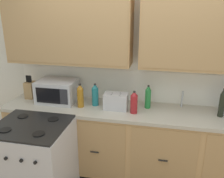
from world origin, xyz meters
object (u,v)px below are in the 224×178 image
object	(u,v)px
stove_range	(35,163)
toaster	(116,101)
bottle_red	(134,102)
bottle_teal	(95,95)
bottle_amber	(80,96)
knife_block	(30,90)
bottle_green	(148,97)
bottle_dark	(222,103)
microwave	(57,91)

from	to	relation	value
stove_range	toaster	size ratio (longest dim) A/B	3.39
bottle_red	bottle_teal	bearing A→B (deg)	165.64
toaster	bottle_amber	world-z (taller)	bottle_amber
stove_range	knife_block	bearing A→B (deg)	118.93
stove_range	bottle_teal	size ratio (longest dim) A/B	3.42
bottle_green	bottle_dark	bearing A→B (deg)	-4.96
bottle_teal	bottle_red	xyz separation A→B (m)	(0.49, -0.13, -0.01)
toaster	bottle_dark	distance (m)	1.18
knife_block	bottle_dark	world-z (taller)	bottle_dark
toaster	bottle_green	xyz separation A→B (m)	(0.37, 0.10, 0.04)
knife_block	bottle_red	xyz separation A→B (m)	(1.40, -0.19, 0.01)
bottle_dark	bottle_teal	xyz separation A→B (m)	(-1.45, 0.02, -0.02)
knife_block	bottle_amber	distance (m)	0.77
bottle_dark	bottle_amber	size ratio (longest dim) A/B	1.12
stove_range	bottle_dark	xyz separation A→B (m)	(1.96, 0.65, 0.62)
toaster	bottle_dark	xyz separation A→B (m)	(1.18, 0.03, 0.06)
stove_range	bottle_red	distance (m)	1.28
microwave	bottle_teal	xyz separation A→B (m)	(0.51, -0.02, -0.00)
microwave	bottle_red	xyz separation A→B (m)	(1.00, -0.15, -0.01)
toaster	bottle_red	world-z (taller)	bottle_red
stove_range	bottle_teal	xyz separation A→B (m)	(0.51, 0.66, 0.59)
toaster	bottle_teal	world-z (taller)	bottle_teal
bottle_dark	bottle_amber	bearing A→B (deg)	-177.51
bottle_dark	bottle_green	world-z (taller)	bottle_dark
knife_block	bottle_amber	xyz separation A→B (m)	(0.75, -0.15, 0.03)
bottle_green	bottle_amber	distance (m)	0.81
bottle_green	bottle_teal	distance (m)	0.64
stove_range	bottle_teal	bearing A→B (deg)	52.61
microwave	toaster	size ratio (longest dim) A/B	1.71
microwave	bottle_teal	size ratio (longest dim) A/B	1.73
stove_range	bottle_green	world-z (taller)	bottle_green
bottle_green	bottle_amber	size ratio (longest dim) A/B	0.98
toaster	bottle_green	size ratio (longest dim) A/B	0.98
bottle_green	bottle_red	bearing A→B (deg)	-128.61
bottle_dark	toaster	bearing A→B (deg)	-178.39
toaster	bottle_dark	bearing A→B (deg)	1.61
bottle_amber	bottle_red	xyz separation A→B (m)	(0.65, -0.04, -0.01)
bottle_amber	bottle_red	size ratio (longest dim) A/B	1.10
bottle_green	bottle_red	world-z (taller)	bottle_green
knife_block	bottle_amber	bearing A→B (deg)	-11.42
bottle_teal	bottle_red	bearing A→B (deg)	-14.36
knife_block	bottle_red	distance (m)	1.42
bottle_dark	bottle_red	bearing A→B (deg)	-173.41
knife_block	bottle_green	xyz separation A→B (m)	(1.55, -0.01, 0.02)
microwave	toaster	bearing A→B (deg)	-5.28
bottle_dark	bottle_green	distance (m)	0.82
toaster	knife_block	bearing A→B (deg)	174.46
stove_range	bottle_dark	size ratio (longest dim) A/B	2.91
stove_range	bottle_red	xyz separation A→B (m)	(1.00, 0.54, 0.59)
bottle_teal	bottle_red	world-z (taller)	bottle_teal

